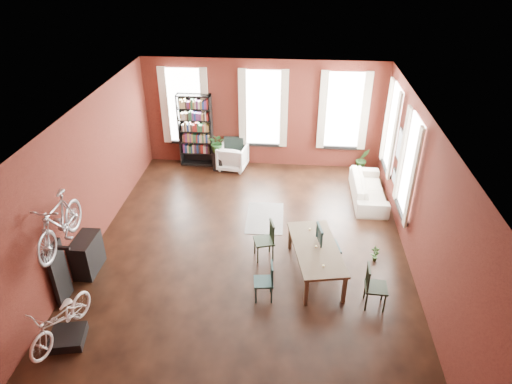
# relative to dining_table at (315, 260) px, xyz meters

# --- Properties ---
(room) EXTENTS (9.00, 9.04, 3.22)m
(room) POSITION_rel_dining_table_xyz_m (-1.21, 1.21, 1.80)
(room) COLOR black
(room) RESTS_ON ground
(dining_table) EXTENTS (1.24, 2.07, 0.66)m
(dining_table) POSITION_rel_dining_table_xyz_m (0.00, 0.00, 0.00)
(dining_table) COLOR brown
(dining_table) RESTS_ON ground
(dining_chair_a) EXTENTS (0.41, 0.41, 0.81)m
(dining_chair_a) POSITION_rel_dining_table_xyz_m (-1.01, -0.83, 0.07)
(dining_chair_a) COLOR #1A3939
(dining_chair_a) RESTS_ON ground
(dining_chair_b) EXTENTS (0.51, 0.51, 0.89)m
(dining_chair_b) POSITION_rel_dining_table_xyz_m (-1.10, 0.43, 0.11)
(dining_chair_b) COLOR black
(dining_chair_b) RESTS_ON ground
(dining_chair_c) EXTENTS (0.43, 0.43, 0.90)m
(dining_chair_c) POSITION_rel_dining_table_xyz_m (1.11, -0.86, 0.12)
(dining_chair_c) COLOR black
(dining_chair_c) RESTS_ON ground
(dining_chair_d) EXTENTS (0.56, 0.56, 1.03)m
(dining_chair_d) POSITION_rel_dining_table_xyz_m (0.26, 0.24, 0.18)
(dining_chair_d) COLOR #1C3A3D
(dining_chair_d) RESTS_ON ground
(bookshelf) EXTENTS (1.00, 0.32, 2.20)m
(bookshelf) POSITION_rel_dining_table_xyz_m (-3.46, 4.89, 0.77)
(bookshelf) COLOR black
(bookshelf) RESTS_ON ground
(white_armchair) EXTENTS (0.92, 0.87, 0.83)m
(white_armchair) POSITION_rel_dining_table_xyz_m (-2.34, 4.69, 0.08)
(white_armchair) COLOR white
(white_armchair) RESTS_ON ground
(cream_sofa) EXTENTS (0.61, 2.08, 0.81)m
(cream_sofa) POSITION_rel_dining_table_xyz_m (1.49, 3.19, 0.08)
(cream_sofa) COLOR beige
(cream_sofa) RESTS_ON ground
(striped_rug) EXTENTS (0.94, 1.47, 0.01)m
(striped_rug) POSITION_rel_dining_table_xyz_m (-1.18, 2.01, -0.33)
(striped_rug) COLOR black
(striped_rug) RESTS_ON ground
(bike_trainer) EXTENTS (0.68, 0.68, 0.17)m
(bike_trainer) POSITION_rel_dining_table_xyz_m (-4.35, -2.23, -0.25)
(bike_trainer) COLOR black
(bike_trainer) RESTS_ON ground
(bike_wall_rack) EXTENTS (0.16, 0.60, 1.30)m
(bike_wall_rack) POSITION_rel_dining_table_xyz_m (-4.86, -1.21, 0.32)
(bike_wall_rack) COLOR black
(bike_wall_rack) RESTS_ON ground
(console_table) EXTENTS (0.40, 0.80, 0.80)m
(console_table) POSITION_rel_dining_table_xyz_m (-4.74, -0.31, 0.07)
(console_table) COLOR black
(console_table) RESTS_ON ground
(plant_stand) EXTENTS (0.34, 0.34, 0.57)m
(plant_stand) POSITION_rel_dining_table_xyz_m (-2.74, 4.56, -0.05)
(plant_stand) COLOR black
(plant_stand) RESTS_ON ground
(plant_by_sofa) EXTENTS (0.56, 0.79, 0.32)m
(plant_by_sofa) POSITION_rel_dining_table_xyz_m (1.52, 4.89, -0.17)
(plant_by_sofa) COLOR #275020
(plant_by_sofa) RESTS_ON ground
(plant_small) EXTENTS (0.30, 0.40, 0.13)m
(plant_small) POSITION_rel_dining_table_xyz_m (1.31, 0.52, -0.27)
(plant_small) COLOR #346327
(plant_small) RESTS_ON ground
(bicycle_floor) EXTENTS (0.70, 0.89, 1.51)m
(bicycle_floor) POSITION_rel_dining_table_xyz_m (-4.34, -2.26, 0.59)
(bicycle_floor) COLOR silver
(bicycle_floor) RESTS_ON bike_trainer
(bicycle_hung) EXTENTS (0.47, 1.00, 1.66)m
(bicycle_hung) POSITION_rel_dining_table_xyz_m (-4.61, -1.21, 1.80)
(bicycle_hung) COLOR #A5A8AD
(bicycle_hung) RESTS_ON bike_wall_rack
(plant_on_stand) EXTENTS (0.67, 0.71, 0.45)m
(plant_on_stand) POSITION_rel_dining_table_xyz_m (-2.76, 4.59, 0.46)
(plant_on_stand) COLOR #245923
(plant_on_stand) RESTS_ON plant_stand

